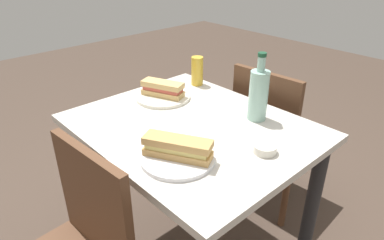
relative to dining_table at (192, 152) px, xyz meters
name	(u,v)px	position (x,y,z in m)	size (l,w,h in m)	color
dining_table	(192,152)	(0.00, 0.00, 0.00)	(0.94, 0.77, 0.73)	beige
chair_far	(272,132)	(0.00, 0.58, -0.12)	(0.42, 0.42, 0.84)	brown
plate_near	(163,97)	(-0.28, 0.08, 0.14)	(0.26, 0.26, 0.01)	silver
baguette_sandwich_near	(163,89)	(-0.28, 0.08, 0.18)	(0.21, 0.14, 0.07)	tan
knife_near	(166,90)	(-0.32, 0.12, 0.15)	(0.15, 0.12, 0.01)	silver
plate_far	(178,158)	(0.16, -0.21, 0.14)	(0.26, 0.26, 0.01)	white
baguette_sandwich_far	(178,148)	(0.16, -0.21, 0.18)	(0.24, 0.17, 0.07)	tan
knife_far	(180,147)	(0.12, -0.17, 0.15)	(0.14, 0.13, 0.01)	silver
water_bottle	(259,94)	(0.14, 0.23, 0.24)	(0.08, 0.08, 0.28)	#99C6B7
beer_glass	(197,71)	(-0.31, 0.32, 0.20)	(0.06, 0.06, 0.15)	gold
olive_bowl	(265,149)	(0.33, 0.05, 0.15)	(0.08, 0.08, 0.03)	silver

